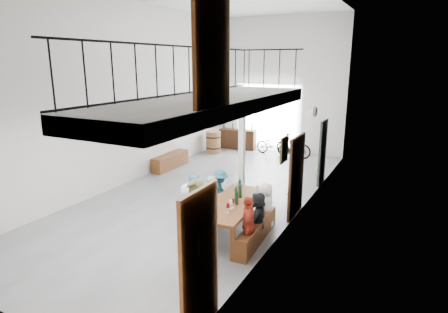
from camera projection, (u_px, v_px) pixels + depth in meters
The scene contains 24 objects.
floor at pixel (207, 194), 10.81m from camera, with size 12.00×12.00×0.00m, color slate.
room_walls at pixel (205, 68), 9.94m from camera, with size 12.00×12.00×12.00m.
gateway_portal at pixel (268, 118), 15.77m from camera, with size 2.80×0.08×2.80m, color white.
right_wall_decor at pixel (276, 162), 7.58m from camera, with size 0.07×8.28×5.07m.
balcony at pixel (214, 106), 6.51m from camera, with size 1.52×5.62×4.00m.
tasting_table at pixel (233, 206), 8.04m from camera, with size 1.09×2.35×0.79m.
bench_inner at pixel (206, 223), 8.39m from camera, with size 0.29×1.80×0.41m, color brown.
bench_wall at pixel (257, 232), 7.90m from camera, with size 0.26×1.97×0.45m, color brown.
tableware at pixel (238, 193), 8.12m from camera, with size 0.59×1.37×0.35m.
side_bench at pixel (171, 161), 13.38m from camera, with size 0.40×1.83×0.52m, color brown.
oak_barrel at pixel (213, 142), 15.57m from camera, with size 0.62×0.62×0.91m.
serving_counter at pixel (238, 139), 16.32m from camera, with size 1.61×0.45×0.85m, color #361A0F.
counter_bottles at pixel (238, 126), 16.18m from camera, with size 1.36×0.14×0.28m.
guest_left_a at pixel (189, 213), 7.79m from camera, with size 0.63×0.41×1.29m, color white.
guest_left_b at pixel (197, 204), 8.24m from camera, with size 0.49×0.32×1.35m, color #225B74.
guest_left_c at pixel (213, 200), 8.76m from camera, with size 0.56×0.44×1.15m, color white.
guest_left_d at pixel (220, 192), 9.25m from camera, with size 0.74×0.42×1.14m, color #225B74.
guest_right_a at pixel (248, 225), 7.34m from camera, with size 0.70×0.29×1.20m, color #AC2F1D.
guest_right_b at pixel (258, 217), 7.84m from camera, with size 1.01×0.32×1.09m, color black.
guest_right_c at pixel (266, 206), 8.45m from camera, with size 0.53×0.34×1.08m, color white.
host_standing at pixel (196, 228), 6.57m from camera, with size 0.64×0.42×1.76m, color brown.
potted_plant at pixel (292, 197), 9.96m from camera, with size 0.38×0.33×0.42m, color #154E18.
bicycle_near at pixel (273, 145), 15.23m from camera, with size 0.54×1.55×0.81m, color black.
bicycle_far at pixel (293, 146), 14.84m from camera, with size 0.43×1.53×0.92m, color black.
Camera 1 is at (5.11, -8.86, 3.72)m, focal length 30.00 mm.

